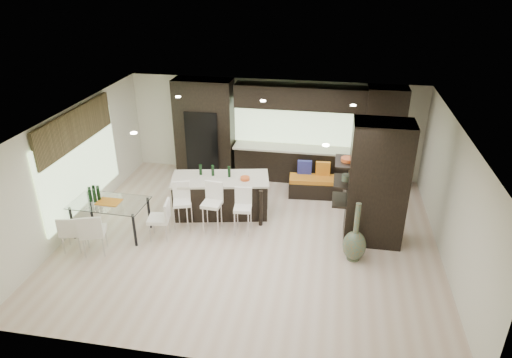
% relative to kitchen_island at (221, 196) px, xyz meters
% --- Properties ---
extents(ground, '(8.00, 8.00, 0.00)m').
position_rel_kitchen_island_xyz_m(ground, '(0.91, -0.94, -0.47)').
color(ground, beige).
rests_on(ground, ground).
extents(back_wall, '(8.00, 0.02, 2.70)m').
position_rel_kitchen_island_xyz_m(back_wall, '(0.91, 2.56, 0.88)').
color(back_wall, white).
rests_on(back_wall, ground).
extents(left_wall, '(0.02, 7.00, 2.70)m').
position_rel_kitchen_island_xyz_m(left_wall, '(-3.09, -0.94, 0.88)').
color(left_wall, white).
rests_on(left_wall, ground).
extents(right_wall, '(0.02, 7.00, 2.70)m').
position_rel_kitchen_island_xyz_m(right_wall, '(4.91, -0.94, 0.88)').
color(right_wall, white).
rests_on(right_wall, ground).
extents(ceiling, '(8.00, 7.00, 0.02)m').
position_rel_kitchen_island_xyz_m(ceiling, '(0.91, -0.94, 2.23)').
color(ceiling, white).
rests_on(ceiling, ground).
extents(window_left, '(0.04, 3.20, 1.90)m').
position_rel_kitchen_island_xyz_m(window_left, '(-3.05, -0.74, 0.88)').
color(window_left, '#B2D199').
rests_on(window_left, left_wall).
extents(window_back, '(3.40, 0.04, 1.20)m').
position_rel_kitchen_island_xyz_m(window_back, '(1.51, 2.52, 1.08)').
color(window_back, '#B2D199').
rests_on(window_back, back_wall).
extents(stone_accent, '(0.08, 3.00, 0.80)m').
position_rel_kitchen_island_xyz_m(stone_accent, '(-3.02, -0.74, 1.78)').
color(stone_accent, brown).
rests_on(stone_accent, left_wall).
extents(ceiling_spots, '(4.00, 3.00, 0.02)m').
position_rel_kitchen_island_xyz_m(ceiling_spots, '(0.91, -0.69, 2.21)').
color(ceiling_spots, white).
rests_on(ceiling_spots, ceiling).
extents(back_cabinetry, '(6.80, 0.68, 2.70)m').
position_rel_kitchen_island_xyz_m(back_cabinetry, '(1.41, 2.23, 0.88)').
color(back_cabinetry, black).
rests_on(back_cabinetry, ground).
extents(refrigerator, '(0.90, 0.68, 1.90)m').
position_rel_kitchen_island_xyz_m(refrigerator, '(-0.99, 2.18, 0.48)').
color(refrigerator, black).
rests_on(refrigerator, ground).
extents(partition_column, '(1.20, 0.80, 2.70)m').
position_rel_kitchen_island_xyz_m(partition_column, '(3.51, -0.54, 0.88)').
color(partition_column, black).
rests_on(partition_column, ground).
extents(kitchen_island, '(2.41, 1.40, 0.94)m').
position_rel_kitchen_island_xyz_m(kitchen_island, '(0.00, 0.00, 0.00)').
color(kitchen_island, black).
rests_on(kitchen_island, ground).
extents(stool_left, '(0.49, 0.49, 0.87)m').
position_rel_kitchen_island_xyz_m(stool_left, '(-0.69, -0.78, -0.03)').
color(stool_left, white).
rests_on(stool_left, ground).
extents(stool_mid, '(0.44, 0.44, 0.93)m').
position_rel_kitchen_island_xyz_m(stool_mid, '(0.00, -0.79, -0.01)').
color(stool_mid, white).
rests_on(stool_mid, ground).
extents(stool_right, '(0.41, 0.41, 0.86)m').
position_rel_kitchen_island_xyz_m(stool_right, '(0.69, -0.78, -0.04)').
color(stool_right, white).
rests_on(stool_right, ground).
extents(bench, '(1.40, 0.63, 0.52)m').
position_rel_kitchen_island_xyz_m(bench, '(2.18, 1.30, -0.21)').
color(bench, black).
rests_on(bench, ground).
extents(floor_vase, '(0.61, 0.61, 1.30)m').
position_rel_kitchen_island_xyz_m(floor_vase, '(3.12, -1.37, 0.18)').
color(floor_vase, '#4B563E').
rests_on(floor_vase, ground).
extents(dining_table, '(1.64, 0.96, 0.78)m').
position_rel_kitchen_island_xyz_m(dining_table, '(-2.18, -1.29, -0.08)').
color(dining_table, white).
rests_on(dining_table, ground).
extents(chair_near, '(0.61, 0.61, 0.89)m').
position_rel_kitchen_island_xyz_m(chair_near, '(-2.18, -2.07, -0.03)').
color(chair_near, white).
rests_on(chair_near, ground).
extents(chair_far, '(0.50, 0.50, 0.78)m').
position_rel_kitchen_island_xyz_m(chair_far, '(-2.68, -2.04, -0.08)').
color(chair_far, white).
rests_on(chair_far, ground).
extents(chair_end, '(0.52, 0.52, 0.83)m').
position_rel_kitchen_island_xyz_m(chair_end, '(-1.06, -1.29, -0.06)').
color(chair_end, white).
rests_on(chair_end, ground).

